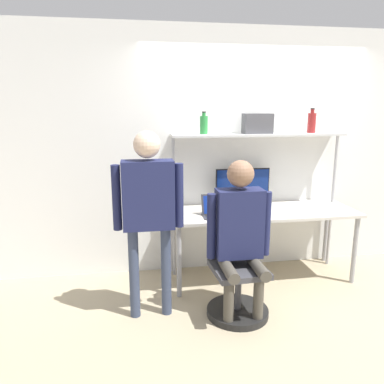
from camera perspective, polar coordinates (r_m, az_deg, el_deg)
ground_plane at (r=4.04m, az=12.00°, el=-14.76°), size 12.00×12.00×0.00m
wall_back at (r=4.34m, az=9.19°, el=6.05°), size 8.00×0.06×2.70m
desk at (r=4.11m, az=10.56°, el=-3.68°), size 2.00×0.72×0.77m
shelf_unit at (r=4.16m, az=10.00°, el=6.18°), size 1.90×0.29×1.57m
monitor at (r=4.19m, az=7.73°, el=1.14°), size 0.61×0.16×0.42m
laptop at (r=3.82m, az=4.14°, el=-2.72°), size 0.35×0.21×0.21m
cell_phone at (r=3.89m, az=8.15°, el=-3.36°), size 0.07×0.15×0.01m
office_chair at (r=3.52m, az=6.82°, el=-13.76°), size 0.56×0.56×0.92m
person_seated at (r=3.27m, az=7.34°, el=-5.34°), size 0.57×0.48×1.42m
person_standing at (r=3.21m, az=-6.67°, el=-1.44°), size 0.61×0.22×1.66m
bottle_red at (r=4.37m, az=17.78°, el=10.07°), size 0.09×0.09×0.27m
bottle_green at (r=3.98m, az=1.81°, el=10.24°), size 0.08×0.08×0.23m
storage_box at (r=4.13m, az=9.94°, el=10.24°), size 0.31×0.17×0.21m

